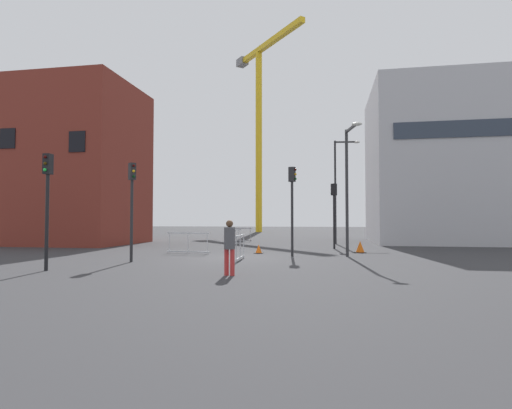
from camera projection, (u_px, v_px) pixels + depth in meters
The scene contains 18 objects.
ground at pixel (235, 258), 18.51m from camera, with size 160.00×160.00×0.00m, color #333335.
brick_building at pixel (78, 165), 29.23m from camera, with size 8.17×7.53×11.32m.
office_block at pixel (450, 165), 30.96m from camera, with size 11.57×10.32×11.74m.
construction_crane at pixel (260, 111), 57.01m from camera, with size 11.19×13.03×26.20m.
streetlamp_tall at pixel (338, 183), 29.20m from camera, with size 1.83×0.36×7.42m.
streetlamp_short at pixel (348, 179), 18.99m from camera, with size 0.67×1.84×6.01m.
traffic_light_crosswalk at pixel (47, 192), 13.89m from camera, with size 0.27×0.38×3.99m.
traffic_light_verge at pixel (132, 195), 16.75m from camera, with size 0.37×0.37×4.07m.
traffic_light_median at pixel (292, 197), 19.30m from camera, with size 0.39×0.31×4.24m.
traffic_light_far at pixel (334, 205), 24.27m from camera, with size 0.38×0.36×3.88m.
pedestrian_walking at pixel (229, 243), 12.67m from camera, with size 0.34×0.34×1.72m.
safety_barrier_mid_span at pixel (188, 243), 20.77m from camera, with size 2.38×0.37×1.08m.
safety_barrier_left_run at pixel (235, 237), 27.62m from camera, with size 0.31×2.19×1.08m.
safety_barrier_front at pixel (238, 234), 32.04m from camera, with size 2.16×0.14×1.08m.
safety_barrier_right_run at pixel (240, 247), 17.39m from camera, with size 0.15×2.01×1.08m.
traffic_cone_orange at pixel (360, 247), 21.35m from camera, with size 0.60×0.60×0.61m.
traffic_cone_by_barrier at pixel (259, 249), 20.90m from camera, with size 0.45×0.45×0.46m.
traffic_cone_on_verge at pixel (230, 244), 25.11m from camera, with size 0.55×0.55×0.56m.
Camera 1 is at (4.21, -18.13, 1.74)m, focal length 28.58 mm.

